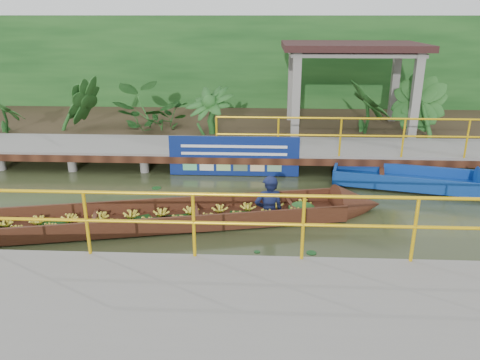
{
  "coord_description": "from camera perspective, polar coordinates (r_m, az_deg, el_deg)",
  "views": [
    {
      "loc": [
        0.18,
        -9.25,
        4.1
      ],
      "look_at": [
        -0.29,
        0.5,
        0.6
      ],
      "focal_mm": 35.0,
      "sensor_mm": 36.0,
      "label": 1
    }
  ],
  "objects": [
    {
      "name": "near_dock",
      "position": [
        6.37,
        10.05,
        -17.22
      ],
      "size": [
        18.0,
        2.4,
        1.73
      ],
      "color": "gray",
      "rests_on": "ground"
    },
    {
      "name": "far_dock",
      "position": [
        13.18,
        1.96,
        3.77
      ],
      "size": [
        16.0,
        2.06,
        1.66
      ],
      "color": "gray",
      "rests_on": "ground"
    },
    {
      "name": "tropical_plants",
      "position": [
        14.96,
        -4.76,
        8.39
      ],
      "size": [
        14.16,
        1.16,
        1.45
      ],
      "color": "#144016",
      "rests_on": "ground"
    },
    {
      "name": "vendor_boat",
      "position": [
        9.67,
        -9.43,
        -4.15
      ],
      "size": [
        10.09,
        3.06,
        2.13
      ],
      "rotation": [
        0.0,
        0.0,
        0.21
      ],
      "color": "#391A0F",
      "rests_on": "ground"
    },
    {
      "name": "blue_banner",
      "position": [
        12.27,
        -0.74,
        2.94
      ],
      "size": [
        3.41,
        0.04,
        1.07
      ],
      "color": "navy",
      "rests_on": "ground"
    },
    {
      "name": "moored_blue_boat",
      "position": [
        12.43,
        23.93,
        -0.45
      ],
      "size": [
        4.16,
        1.88,
        0.96
      ],
      "rotation": [
        0.0,
        0.0,
        -0.22
      ],
      "color": "navy",
      "rests_on": "ground"
    },
    {
      "name": "ground",
      "position": [
        10.12,
        1.51,
        -4.18
      ],
      "size": [
        80.0,
        80.0,
        0.0
      ],
      "primitive_type": "plane",
      "color": "#2D341A",
      "rests_on": "ground"
    },
    {
      "name": "land_strip",
      "position": [
        17.19,
        2.1,
        6.69
      ],
      "size": [
        30.0,
        8.0,
        0.45
      ],
      "primitive_type": "cube",
      "color": "#2F2317",
      "rests_on": "ground"
    },
    {
      "name": "foliage_backdrop",
      "position": [
        19.36,
        2.27,
        13.49
      ],
      "size": [
        30.0,
        0.8,
        4.0
      ],
      "primitive_type": "cube",
      "color": "#144016",
      "rests_on": "ground"
    },
    {
      "name": "pavilion",
      "position": [
        15.85,
        13.43,
        14.57
      ],
      "size": [
        4.4,
        3.0,
        3.0
      ],
      "color": "gray",
      "rests_on": "ground"
    }
  ]
}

